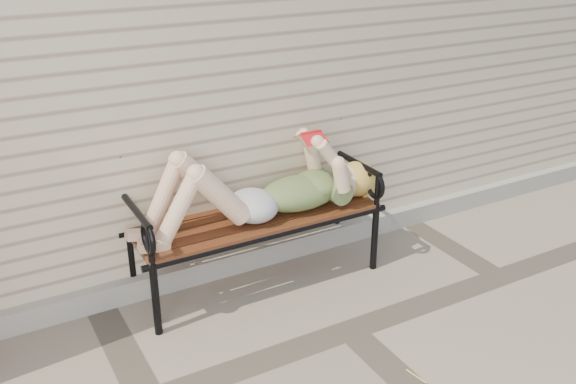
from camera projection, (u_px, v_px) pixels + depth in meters
ground at (350, 330)px, 3.86m from camera, size 80.00×80.00×0.00m
house_wall at (164, 12)px, 5.65m from camera, size 8.00×4.00×3.00m
foundation_strip at (274, 251)px, 4.60m from camera, size 8.00×0.10×0.15m
garden_bench at (249, 188)px, 4.20m from camera, size 1.78×0.71×1.16m
reading_woman at (261, 190)px, 4.08m from camera, size 1.68×0.38×0.53m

